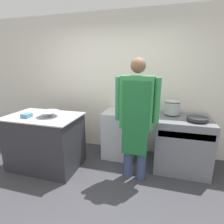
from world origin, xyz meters
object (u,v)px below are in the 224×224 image
at_px(stove, 181,143).
at_px(plastic_tub, 27,116).
at_px(saute_pan, 197,119).
at_px(stock_pot, 172,107).
at_px(mixing_bowl, 49,114).
at_px(fridge_unit, 120,134).
at_px(person_cook, 136,114).

bearing_deg(stove, plastic_tub, -162.93).
relative_size(stove, plastic_tub, 6.99).
bearing_deg(saute_pan, stock_pot, 143.79).
bearing_deg(mixing_bowl, stove, 15.90).
relative_size(fridge_unit, plastic_tub, 6.80).
bearing_deg(mixing_bowl, saute_pan, 11.64).
bearing_deg(mixing_bowl, stock_pot, 20.94).
xyz_separation_m(fridge_unit, stock_pot, (0.91, 0.01, 0.59)).
relative_size(person_cook, plastic_tub, 14.01).
xyz_separation_m(stove, saute_pan, (0.17, -0.13, 0.49)).
bearing_deg(stove, stock_pot, 145.10).
bearing_deg(fridge_unit, stove, -6.22).
xyz_separation_m(fridge_unit, mixing_bowl, (-1.02, -0.73, 0.52)).
bearing_deg(person_cook, fridge_unit, 121.29).
relative_size(mixing_bowl, plastic_tub, 2.60).
distance_m(fridge_unit, saute_pan, 1.39).
relative_size(stock_pot, saute_pan, 0.84).
xyz_separation_m(stove, mixing_bowl, (-2.13, -0.61, 0.52)).
height_order(person_cook, mixing_bowl, person_cook).
height_order(plastic_tub, stock_pot, stock_pot).
bearing_deg(person_cook, stove, 36.11).
bearing_deg(fridge_unit, person_cook, -58.71).
height_order(fridge_unit, plastic_tub, plastic_tub).
bearing_deg(saute_pan, person_cook, -156.27).
xyz_separation_m(stove, stock_pot, (-0.19, 0.13, 0.59)).
height_order(stove, plastic_tub, plastic_tub).
xyz_separation_m(fridge_unit, saute_pan, (1.28, -0.25, 0.49)).
xyz_separation_m(stove, fridge_unit, (-1.11, 0.12, -0.00)).
relative_size(stove, saute_pan, 2.95).
bearing_deg(fridge_unit, saute_pan, -11.19).
bearing_deg(person_cook, mixing_bowl, -176.61).
height_order(plastic_tub, saute_pan, plastic_tub).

